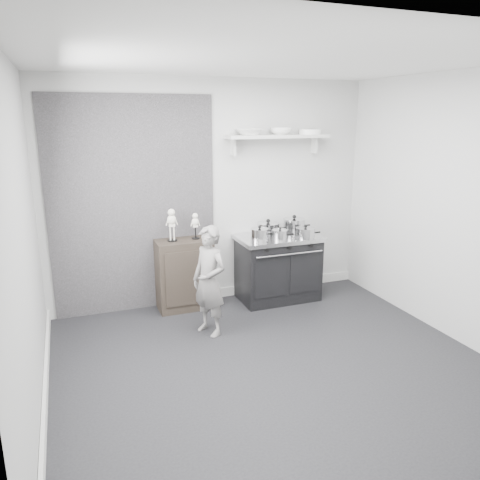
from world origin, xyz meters
name	(u,v)px	position (x,y,z in m)	size (l,w,h in m)	color
ground	(272,364)	(0.00, 0.00, 0.00)	(4.00, 4.00, 0.00)	black
room_shell	(259,190)	(-0.09, 0.15, 1.64)	(4.02, 3.62, 2.71)	#B5B6B3
wall_shelf	(278,137)	(0.80, 1.68, 2.01)	(1.30, 0.26, 0.24)	silver
stove	(278,267)	(0.75, 1.48, 0.41)	(1.02, 0.64, 0.82)	black
side_cabinet	(184,274)	(-0.43, 1.61, 0.42)	(0.65, 0.38, 0.85)	black
child	(209,281)	(-0.35, 0.84, 0.59)	(0.43, 0.28, 1.18)	slate
pot_front_left	(260,234)	(0.45, 1.39, 0.89)	(0.31, 0.22, 0.18)	silver
pot_back_left	(268,229)	(0.66, 1.60, 0.90)	(0.37, 0.29, 0.20)	silver
pot_back_right	(294,226)	(1.00, 1.55, 0.92)	(0.36, 0.28, 0.24)	silver
pot_front_right	(305,233)	(1.01, 1.27, 0.89)	(0.32, 0.23, 0.17)	silver
pot_front_center	(280,235)	(0.69, 1.31, 0.88)	(0.28, 0.19, 0.16)	silver
skeleton_full	(172,223)	(-0.56, 1.61, 1.07)	(0.12, 0.08, 0.44)	white
skeleton_torso	(195,224)	(-0.28, 1.61, 1.03)	(0.10, 0.06, 0.36)	white
bowl_large	(249,132)	(0.43, 1.67, 2.08)	(0.31, 0.31, 0.08)	white
bowl_small	(281,131)	(0.84, 1.67, 2.08)	(0.26, 0.26, 0.08)	white
plate_stack	(310,132)	(1.24, 1.67, 2.07)	(0.28, 0.28, 0.06)	white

